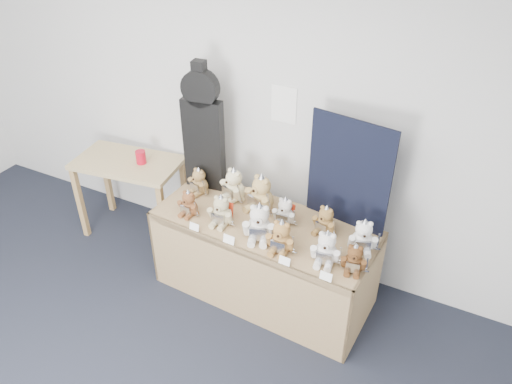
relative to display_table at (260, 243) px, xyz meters
The scene contains 22 objects.
room_shell 1.09m from the display_table, 99.20° to the left, with size 6.00×6.00×6.00m.
display_table is the anchor object (origin of this frame).
side_table 1.49m from the display_table, behind, with size 1.01×0.65×0.79m.
guitar_case 1.02m from the display_table, 154.29° to the left, with size 0.34×0.14×1.09m.
navy_board 0.87m from the display_table, 34.32° to the left, with size 0.65×0.02×0.86m, color black.
red_cup 1.38m from the display_table, 167.97° to the left, with size 0.09×0.09×0.12m, color red.
teddy_front_far_left 0.63m from the display_table, behind, with size 0.19×0.16×0.24m.
teddy_front_left 0.40m from the display_table, 164.40° to the right, with size 0.23×0.19×0.28m.
teddy_front_centre 0.31m from the display_table, 65.70° to the right, with size 0.28×0.25×0.33m.
teddy_front_right 0.40m from the display_table, 33.77° to the right, with size 0.23×0.19×0.29m.
teddy_front_far_right 0.65m from the display_table, 13.50° to the right, with size 0.24×0.20×0.29m.
teddy_front_end 0.82m from the display_table, ahead, with size 0.20×0.17×0.24m.
teddy_back_left 0.52m from the display_table, 145.71° to the left, with size 0.25×0.25×0.31m.
teddy_back_centre_left 0.38m from the display_table, 115.40° to the left, with size 0.28×0.27×0.35m.
teddy_back_centre_right 0.32m from the display_table, 45.83° to the left, with size 0.20×0.17×0.25m.
teddy_back_right 0.55m from the display_table, 20.81° to the left, with size 0.21×0.19×0.26m.
teddy_back_end 0.81m from the display_table, ahead, with size 0.24×0.22×0.28m.
teddy_back_far_left 0.74m from the display_table, 163.03° to the left, with size 0.21×0.19×0.25m.
entry_card_a 0.53m from the display_table, 149.50° to the right, with size 0.08×0.00×0.06m, color white.
entry_card_b 0.35m from the display_table, 113.94° to the right, with size 0.09×0.00×0.07m, color white.
entry_card_c 0.48m from the display_table, 41.09° to the right, with size 0.08×0.00×0.06m, color white.
entry_card_d 0.74m from the display_table, 25.62° to the right, with size 0.09×0.00×0.06m, color white.
Camera 1 is at (1.89, -0.78, 3.06)m, focal length 35.00 mm.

